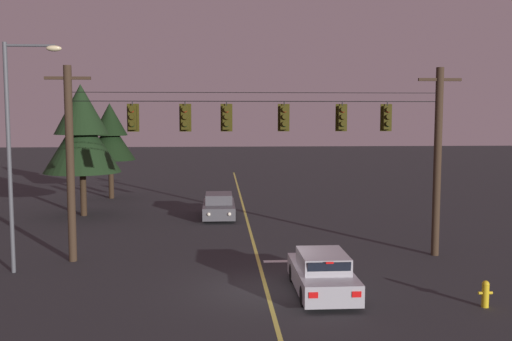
{
  "coord_description": "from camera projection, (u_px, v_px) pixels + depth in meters",
  "views": [
    {
      "loc": [
        -1.61,
        -19.12,
        5.9
      ],
      "look_at": [
        0.0,
        5.41,
        3.55
      ],
      "focal_mm": 40.7,
      "sensor_mm": 36.0,
      "label": 1
    }
  ],
  "objects": [
    {
      "name": "tree_verge_far",
      "position": [
        110.0,
        135.0,
        40.87
      ],
      "size": [
        3.48,
        3.48,
        6.75
      ],
      "color": "#332316",
      "rests_on": "ground"
    },
    {
      "name": "traffic_light_left_inner",
      "position": [
        185.0,
        118.0,
        23.27
      ],
      "size": [
        0.48,
        0.41,
        1.22
      ],
      "color": "black"
    },
    {
      "name": "traffic_light_centre",
      "position": [
        227.0,
        118.0,
        23.38
      ],
      "size": [
        0.48,
        0.41,
        1.22
      ],
      "color": "black"
    },
    {
      "name": "street_lamp_corner",
      "position": [
        17.0,
        137.0,
        21.36
      ],
      "size": [
        2.11,
        0.3,
        8.55
      ],
      "color": "#4C4F54",
      "rests_on": "ground"
    },
    {
      "name": "traffic_light_leftmost",
      "position": [
        133.0,
        118.0,
        23.13
      ],
      "size": [
        0.48,
        0.41,
        1.22
      ],
      "color": "black"
    },
    {
      "name": "traffic_light_far_right",
      "position": [
        387.0,
        118.0,
        23.81
      ],
      "size": [
        0.48,
        0.41,
        1.22
      ],
      "color": "black"
    },
    {
      "name": "signal_span_assembly",
      "position": [
        258.0,
        160.0,
        23.65
      ],
      "size": [
        16.84,
        0.32,
        7.86
      ],
      "color": "#38281C",
      "rests_on": "ground"
    },
    {
      "name": "stop_bar_paint",
      "position": [
        305.0,
        261.0,
        23.56
      ],
      "size": [
        3.4,
        0.36,
        0.01
      ],
      "primitive_type": "cube",
      "color": "silver",
      "rests_on": "ground"
    },
    {
      "name": "car_oncoming_lead",
      "position": [
        219.0,
        206.0,
        33.49
      ],
      "size": [
        1.8,
        4.42,
        1.39
      ],
      "color": "#4C4C51",
      "rests_on": "ground"
    },
    {
      "name": "lane_centre_stripe",
      "position": [
        250.0,
        230.0,
        29.99
      ],
      "size": [
        0.14,
        60.0,
        0.01
      ],
      "primitive_type": "cube",
      "color": "#D1C64C",
      "rests_on": "ground"
    },
    {
      "name": "tree_verge_near",
      "position": [
        82.0,
        133.0,
        33.73
      ],
      "size": [
        4.46,
        4.46,
        7.69
      ],
      "color": "#332316",
      "rests_on": "ground"
    },
    {
      "name": "car_waiting_near_lane",
      "position": [
        322.0,
        274.0,
        19.26
      ],
      "size": [
        1.8,
        4.33,
        1.39
      ],
      "color": "#A5A5AD",
      "rests_on": "ground"
    },
    {
      "name": "traffic_light_rightmost",
      "position": [
        342.0,
        118.0,
        23.69
      ],
      "size": [
        0.48,
        0.41,
        1.22
      ],
      "color": "black"
    },
    {
      "name": "ground_plane",
      "position": [
        266.0,
        290.0,
        19.66
      ],
      "size": [
        180.0,
        180.0,
        0.0
      ],
      "primitive_type": "plane",
      "color": "#28282B"
    },
    {
      "name": "fire_hydrant",
      "position": [
        485.0,
        293.0,
        17.84
      ],
      "size": [
        0.44,
        0.22,
        0.84
      ],
      "color": "gold",
      "rests_on": "ground"
    },
    {
      "name": "traffic_light_right_inner",
      "position": [
        284.0,
        118.0,
        23.53
      ],
      "size": [
        0.48,
        0.41,
        1.22
      ],
      "color": "black"
    }
  ]
}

